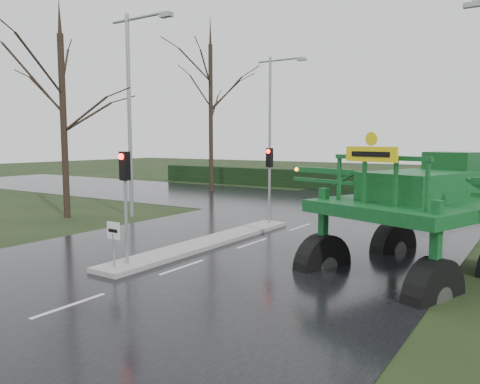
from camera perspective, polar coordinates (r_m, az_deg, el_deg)
The scene contains 14 objects.
ground at distance 14.47m, azimuth -7.05°, elevation -9.17°, with size 140.00×140.00×0.00m, color black.
road_main at distance 22.81m, azimuth 9.55°, elevation -3.52°, with size 14.00×80.00×0.02m, color black.
road_cross at distance 28.34m, azimuth 14.51°, elevation -1.74°, with size 80.00×12.00×0.02m, color black.
median_island at distance 17.50m, azimuth -3.87°, elevation -6.14°, with size 1.20×10.00×0.16m, color gray.
hedge_row at distance 35.88m, azimuth 18.74°, elevation 0.96°, with size 44.00×0.90×1.50m, color black.
keep_left_sign at distance 14.08m, azimuth -15.16°, elevation -5.34°, with size 0.50×0.07×1.35m.
traffic_signal_near at distance 14.19m, azimuth -13.84°, elevation 1.04°, with size 0.26×0.33×3.52m.
traffic_signal_mid at distance 20.88m, azimuth 3.60°, elevation 2.80°, with size 0.26×0.33×3.52m.
street_light_left_near at distance 24.06m, azimuth -12.88°, elevation 11.21°, with size 3.85×0.30×10.00m.
street_light_left_far at distance 35.19m, azimuth 4.11°, elevation 9.71°, with size 3.85×0.30×10.00m.
tree_left_near at distance 24.92m, azimuth -20.81°, elevation 10.46°, with size 6.30×6.30×10.85m.
tree_left_far at distance 35.97m, azimuth -3.59°, elevation 11.49°, with size 7.70×7.70×13.26m.
crop_sprayer at distance 14.43m, azimuth 10.83°, elevation 0.44°, with size 8.65×6.71×5.08m.
white_sedan at distance 28.05m, azimuth 23.19°, elevation -2.14°, with size 1.51×4.33×1.43m, color white.
Camera 1 is at (9.12, -10.56, 3.82)m, focal length 35.00 mm.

